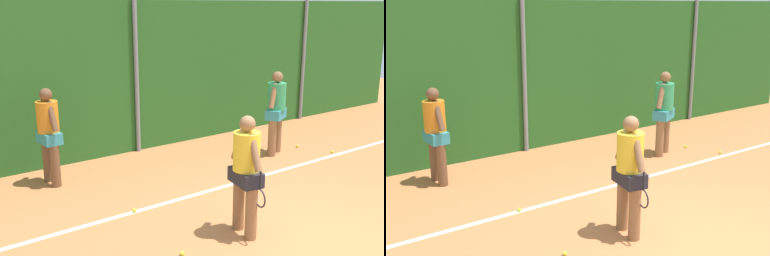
# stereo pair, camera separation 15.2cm
# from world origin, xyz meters

# --- Properties ---
(ground_plane) EXTENTS (29.41, 29.41, 0.00)m
(ground_plane) POSITION_xyz_m (0.00, 1.58, 0.00)
(ground_plane) COLOR #C67542
(hedge_fence_backdrop) EXTENTS (19.12, 0.25, 3.42)m
(hedge_fence_backdrop) POSITION_xyz_m (0.00, 5.39, 1.71)
(hedge_fence_backdrop) COLOR #286023
(hedge_fence_backdrop) RESTS_ON ground_plane
(fence_post_center) EXTENTS (0.10, 0.10, 3.57)m
(fence_post_center) POSITION_xyz_m (0.00, 5.22, 1.79)
(fence_post_center) COLOR gray
(fence_post_center) RESTS_ON ground_plane
(fence_post_right) EXTENTS (0.10, 0.10, 3.57)m
(fence_post_right) POSITION_xyz_m (5.51, 5.22, 1.79)
(fence_post_right) COLOR gray
(fence_post_right) RESTS_ON ground_plane
(court_baseline_paint) EXTENTS (13.97, 0.10, 0.01)m
(court_baseline_paint) POSITION_xyz_m (0.00, 2.35, 0.00)
(court_baseline_paint) COLOR white
(court_baseline_paint) RESTS_ON ground_plane
(player_foreground_near) EXTENTS (0.40, 0.83, 1.81)m
(player_foreground_near) POSITION_xyz_m (-0.69, 0.75, 1.02)
(player_foreground_near) COLOR #8C603D
(player_foreground_near) RESTS_ON ground_plane
(player_midcourt) EXTENTS (0.73, 0.53, 1.90)m
(player_midcourt) POSITION_xyz_m (2.45, 3.24, 1.07)
(player_midcourt) COLOR #8C603D
(player_midcourt) RESTS_ON ground_plane
(player_backcourt_far) EXTENTS (0.40, 0.78, 1.85)m
(player_backcourt_far) POSITION_xyz_m (-2.34, 4.38, 1.04)
(player_backcourt_far) COLOR brown
(player_backcourt_far) RESTS_ON ground_plane
(tennis_ball_0) EXTENTS (0.07, 0.07, 0.07)m
(tennis_ball_0) POSITION_xyz_m (3.24, 3.26, 0.03)
(tennis_ball_0) COLOR #CCDB33
(tennis_ball_0) RESTS_ON ground_plane
(tennis_ball_1) EXTENTS (0.07, 0.07, 0.07)m
(tennis_ball_1) POSITION_xyz_m (3.56, 2.49, 0.03)
(tennis_ball_1) COLOR #CCDB33
(tennis_ball_1) RESTS_ON ground_plane
(tennis_ball_2) EXTENTS (0.07, 0.07, 0.07)m
(tennis_ball_2) POSITION_xyz_m (-1.68, 2.35, 0.03)
(tennis_ball_2) COLOR #CCDB33
(tennis_ball_2) RESTS_ON ground_plane
(tennis_ball_4) EXTENTS (0.07, 0.07, 0.07)m
(tennis_ball_4) POSITION_xyz_m (-1.80, 0.75, 0.03)
(tennis_ball_4) COLOR #CCDB33
(tennis_ball_4) RESTS_ON ground_plane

